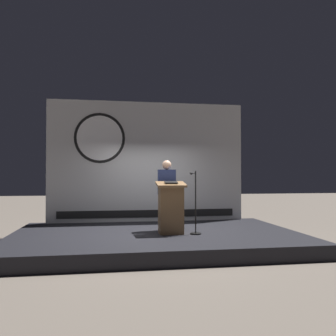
{
  "coord_description": "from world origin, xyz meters",
  "views": [
    {
      "loc": [
        -0.98,
        -7.72,
        1.59
      ],
      "look_at": [
        0.3,
        0.13,
        1.76
      ],
      "focal_mm": 36.43,
      "sensor_mm": 36.0,
      "label": 1
    }
  ],
  "objects": [
    {
      "name": "ground_plane",
      "position": [
        0.0,
        0.0,
        0.0
      ],
      "size": [
        40.0,
        40.0,
        0.0
      ],
      "primitive_type": "plane",
      "color": "#6B6056"
    },
    {
      "name": "stage_platform",
      "position": [
        0.0,
        0.0,
        0.15
      ],
      "size": [
        6.4,
        4.0,
        0.3
      ],
      "primitive_type": "cube",
      "color": "black",
      "rests_on": "ground"
    },
    {
      "name": "banner_display",
      "position": [
        -0.04,
        1.85,
        1.98
      ],
      "size": [
        5.49,
        0.12,
        3.36
      ],
      "color": "silver",
      "rests_on": "stage_platform"
    },
    {
      "name": "podium",
      "position": [
        0.3,
        -0.27,
        0.87
      ],
      "size": [
        0.64,
        0.5,
        1.16
      ],
      "color": "olive",
      "rests_on": "stage_platform"
    },
    {
      "name": "speaker_person",
      "position": [
        0.28,
        0.21,
        1.14
      ],
      "size": [
        0.4,
        0.26,
        1.64
      ],
      "color": "black",
      "rests_on": "stage_platform"
    },
    {
      "name": "microphone_stand",
      "position": [
        0.82,
        -0.36,
        0.79
      ],
      "size": [
        0.24,
        0.57,
        1.39
      ],
      "color": "black",
      "rests_on": "stage_platform"
    }
  ]
}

